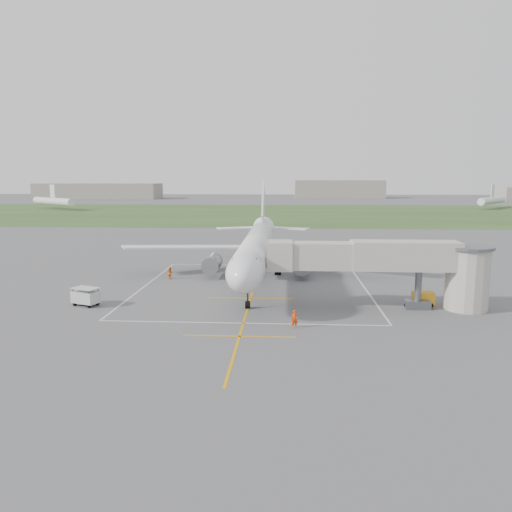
# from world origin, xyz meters

# --- Properties ---
(ground) EXTENTS (700.00, 700.00, 0.00)m
(ground) POSITION_xyz_m (0.00, 0.00, 0.00)
(ground) COLOR #535355
(ground) RESTS_ON ground
(grass_strip) EXTENTS (700.00, 120.00, 0.02)m
(grass_strip) POSITION_xyz_m (0.00, 130.00, 0.01)
(grass_strip) COLOR #324D21
(grass_strip) RESTS_ON ground
(apron_markings) EXTENTS (28.20, 60.00, 0.01)m
(apron_markings) POSITION_xyz_m (0.00, -5.82, 0.01)
(apron_markings) COLOR orange
(apron_markings) RESTS_ON ground
(airliner) EXTENTS (38.93, 46.75, 13.52)m
(airliner) POSITION_xyz_m (-0.00, 0.75, 4.39)
(airliner) COLOR white
(airliner) RESTS_ON ground
(jet_bridge) EXTENTS (23.40, 5.00, 7.20)m
(jet_bridge) POSITION_xyz_m (15.72, -13.50, 4.74)
(jet_bridge) COLOR #B0AD9F
(jet_bridge) RESTS_ON ground
(gpu_unit) EXTENTS (2.29, 1.77, 1.58)m
(gpu_unit) POSITION_xyz_m (18.87, -12.44, 0.78)
(gpu_unit) COLOR gold
(gpu_unit) RESTS_ON ground
(baggage_cart) EXTENTS (3.28, 2.67, 1.98)m
(baggage_cart) POSITION_xyz_m (-17.64, -14.36, 1.01)
(baggage_cart) COLOR silver
(baggage_cart) RESTS_ON ground
(ramp_worker_nose) EXTENTS (0.66, 0.49, 1.68)m
(ramp_worker_nose) POSITION_xyz_m (4.87, -21.15, 0.84)
(ramp_worker_nose) COLOR #F33C07
(ramp_worker_nose) RESTS_ON ground
(ramp_worker_wing) EXTENTS (0.97, 0.88, 1.61)m
(ramp_worker_wing) POSITION_xyz_m (-11.90, 0.65, 0.80)
(ramp_worker_wing) COLOR #DE6307
(ramp_worker_wing) RESTS_ON ground
(distant_hangars) EXTENTS (345.00, 49.00, 12.00)m
(distant_hangars) POSITION_xyz_m (-16.15, 265.19, 5.17)
(distant_hangars) COLOR gray
(distant_hangars) RESTS_ON ground
(distant_aircraft) EXTENTS (218.68, 43.99, 8.85)m
(distant_aircraft) POSITION_xyz_m (-0.38, 156.31, 3.59)
(distant_aircraft) COLOR white
(distant_aircraft) RESTS_ON ground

